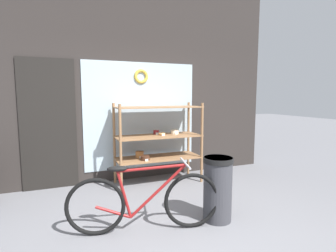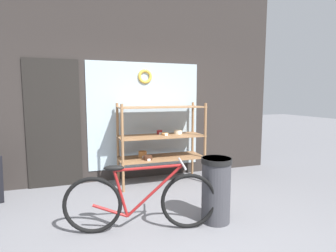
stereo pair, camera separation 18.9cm
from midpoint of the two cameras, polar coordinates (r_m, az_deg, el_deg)
The scene contains 5 objects.
ground_plane at distance 2.90m, azimuth 5.29°, elevation -24.80°, with size 30.00×30.00×0.00m, color slate.
storefront_facade at distance 4.76m, azimuth -6.83°, elevation 10.40°, with size 5.57×0.13×3.76m.
display_case at distance 4.51m, azimuth -0.40°, elevation -2.31°, with size 1.46×0.57×1.39m.
bicycle at distance 3.03m, azimuth -4.07°, elevation -15.97°, with size 1.68×0.53×0.77m.
trash_bin at distance 3.28m, azimuth 12.09°, elevation -12.98°, with size 0.36×0.36×0.78m.
Camera 2 is at (-0.93, -2.29, 1.51)m, focal length 28.00 mm.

